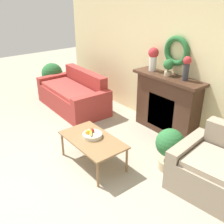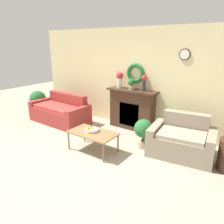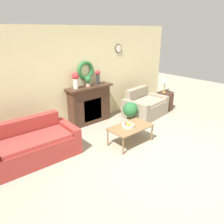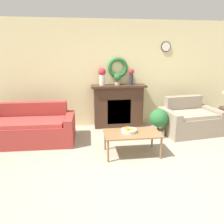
% 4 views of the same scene
% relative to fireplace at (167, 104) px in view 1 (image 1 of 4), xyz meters
% --- Properties ---
extents(ground_plane, '(16.00, 16.00, 0.00)m').
position_rel_fireplace_xyz_m(ground_plane, '(-0.03, -2.60, -0.56)').
color(ground_plane, '#9E937F').
extents(wall_back, '(6.80, 0.16, 2.70)m').
position_rel_fireplace_xyz_m(wall_back, '(-0.03, 0.21, 0.80)').
color(wall_back, beige).
rests_on(wall_back, ground_plane).
extents(fireplace, '(1.39, 0.41, 1.11)m').
position_rel_fireplace_xyz_m(fireplace, '(0.00, 0.00, 0.00)').
color(fireplace, '#42281C').
rests_on(fireplace, ground_plane).
extents(couch_left, '(1.84, 0.96, 0.83)m').
position_rel_fireplace_xyz_m(couch_left, '(-2.03, -0.78, -0.25)').
color(couch_left, '#9E332D').
rests_on(couch_left, ground_plane).
extents(coffee_table, '(1.06, 0.61, 0.44)m').
position_rel_fireplace_xyz_m(coffee_table, '(-0.00, -1.67, -0.16)').
color(coffee_table, olive).
rests_on(coffee_table, ground_plane).
extents(fruit_bowl, '(0.30, 0.30, 0.12)m').
position_rel_fireplace_xyz_m(fruit_bowl, '(-0.06, -1.64, -0.08)').
color(fruit_bowl, beige).
rests_on(fruit_bowl, coffee_table).
extents(vase_on_mantel_left, '(0.19, 0.19, 0.43)m').
position_rel_fireplace_xyz_m(vase_on_mantel_left, '(-0.42, 0.01, 0.80)').
color(vase_on_mantel_left, silver).
rests_on(vase_on_mantel_left, fireplace).
extents(vase_on_mantel_right, '(0.14, 0.14, 0.40)m').
position_rel_fireplace_xyz_m(vase_on_mantel_right, '(0.33, 0.01, 0.78)').
color(vase_on_mantel_right, '#2D2D33').
rests_on(vase_on_mantel_right, fireplace).
extents(potted_plant_on_mantel, '(0.18, 0.18, 0.29)m').
position_rel_fireplace_xyz_m(potted_plant_on_mantel, '(-0.03, -0.01, 0.72)').
color(potted_plant_on_mantel, tan).
rests_on(potted_plant_on_mantel, fireplace).
extents(potted_plant_floor_by_couch, '(0.53, 0.53, 0.80)m').
position_rel_fireplace_xyz_m(potted_plant_floor_by_couch, '(-3.16, -0.73, -0.06)').
color(potted_plant_floor_by_couch, tan).
rests_on(potted_plant_floor_by_couch, ground_plane).
extents(potted_plant_floor_by_loveseat, '(0.43, 0.43, 0.66)m').
position_rel_fireplace_xyz_m(potted_plant_floor_by_loveseat, '(0.81, -0.85, -0.17)').
color(potted_plant_floor_by_loveseat, tan).
rests_on(potted_plant_floor_by_loveseat, ground_plane).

